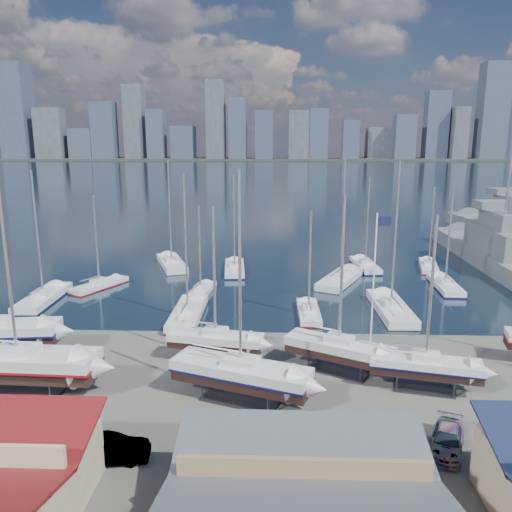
{
  "coord_description": "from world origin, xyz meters",
  "views": [
    {
      "loc": [
        -1.41,
        -46.33,
        18.13
      ],
      "look_at": [
        -3.51,
        8.0,
        5.96
      ],
      "focal_mm": 35.0,
      "sensor_mm": 36.0,
      "label": 1
    }
  ],
  "objects_px": {
    "naval_ship_west": "(512,231)",
    "car_a": "(59,454)",
    "naval_ship_east": "(500,257)",
    "flagpole": "(375,280)"
  },
  "relations": [
    {
      "from": "naval_ship_west",
      "to": "naval_ship_east",
      "type": "bearing_deg",
      "value": 147.47
    },
    {
      "from": "naval_ship_east",
      "to": "car_a",
      "type": "height_order",
      "value": "naval_ship_east"
    },
    {
      "from": "naval_ship_east",
      "to": "flagpole",
      "type": "xyz_separation_m",
      "value": [
        -25.83,
        -35.53,
        5.87
      ]
    },
    {
      "from": "naval_ship_east",
      "to": "naval_ship_west",
      "type": "relative_size",
      "value": 1.0
    },
    {
      "from": "naval_ship_east",
      "to": "flagpole",
      "type": "height_order",
      "value": "naval_ship_east"
    },
    {
      "from": "naval_ship_east",
      "to": "flagpole",
      "type": "bearing_deg",
      "value": 145.2
    },
    {
      "from": "naval_ship_east",
      "to": "car_a",
      "type": "bearing_deg",
      "value": 138.0
    },
    {
      "from": "naval_ship_west",
      "to": "car_a",
      "type": "height_order",
      "value": "naval_ship_west"
    },
    {
      "from": "naval_ship_west",
      "to": "car_a",
      "type": "distance_m",
      "value": 93.26
    },
    {
      "from": "naval_ship_east",
      "to": "naval_ship_west",
      "type": "distance_m",
      "value": 26.41
    }
  ]
}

